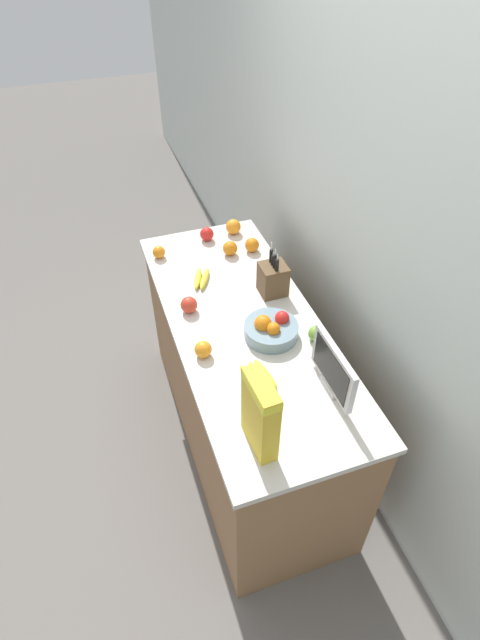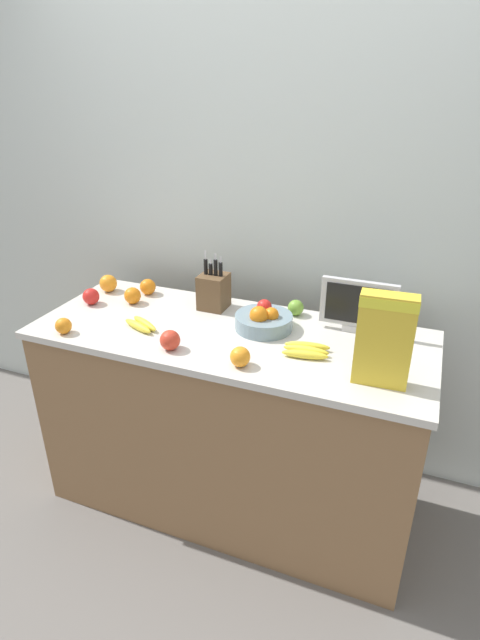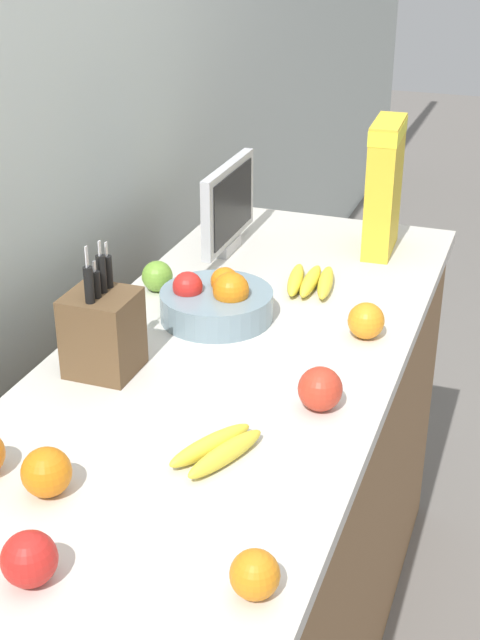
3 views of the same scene
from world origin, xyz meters
name	(u,v)px [view 1 (image 1 of 3)]	position (x,y,z in m)	size (l,w,h in m)	color
ground_plane	(244,437)	(0.00, 0.00, 0.00)	(14.00, 14.00, 0.00)	slate
wall_back	(363,233)	(0.00, 0.55, 1.30)	(9.00, 0.06, 2.60)	silver
counter	(244,386)	(0.00, 0.00, 0.46)	(1.68, 0.67, 0.93)	olive
knife_block	(273,279)	(-0.16, 0.20, 1.01)	(0.12, 0.13, 0.27)	brown
small_monitor	(333,369)	(0.49, 0.19, 1.05)	(0.31, 0.03, 0.23)	#B7B7BC
cereal_box	(260,413)	(0.63, -0.17, 1.11)	(0.19, 0.08, 0.33)	gold
fruit_bowl	(271,329)	(0.12, 0.08, 0.97)	(0.24, 0.24, 0.12)	gray
banana_bunch_left	(201,279)	(-0.36, -0.11, 0.94)	(0.18, 0.13, 0.03)	yellow
banana_bunch_right	(258,377)	(0.35, -0.07, 0.94)	(0.19, 0.13, 0.03)	yellow
apple_front	(207,234)	(-0.72, 0.03, 0.97)	(0.08, 0.08, 0.08)	red
apple_near_bananas	(189,305)	(-0.16, -0.22, 0.97)	(0.08, 0.08, 0.08)	red
apple_rear	(316,334)	(0.21, 0.26, 0.96)	(0.07, 0.07, 0.07)	#6B9E33
orange_mid_left	(203,349)	(0.14, -0.24, 0.97)	(0.08, 0.08, 0.08)	orange
orange_front_right	(159,252)	(-0.64, -0.27, 0.96)	(0.07, 0.07, 0.07)	orange
orange_near_bowl	(230,248)	(-0.54, 0.11, 0.97)	(0.08, 0.08, 0.08)	orange
orange_mid_right	(252,245)	(-0.53, 0.23, 0.97)	(0.08, 0.08, 0.08)	orange
orange_by_cereal	(233,227)	(-0.73, 0.19, 0.97)	(0.09, 0.09, 0.09)	orange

